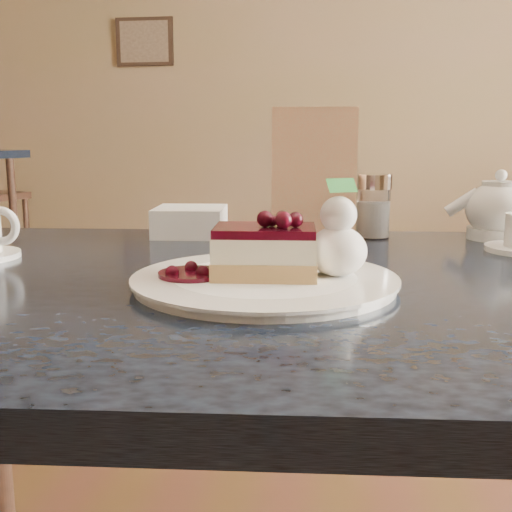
# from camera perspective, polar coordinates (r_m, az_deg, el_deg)

# --- Properties ---
(main_table) EXTENTS (1.27, 0.90, 0.75)m
(main_table) POSITION_cam_1_polar(r_m,az_deg,el_deg) (0.82, 0.93, -7.23)
(main_table) COLOR #192334
(main_table) RESTS_ON ground
(dessert_plate) EXTENTS (0.30, 0.30, 0.01)m
(dessert_plate) POSITION_cam_1_polar(r_m,az_deg,el_deg) (0.75, 0.78, -2.30)
(dessert_plate) COLOR white
(dessert_plate) RESTS_ON main_table
(cheesecake_slice) EXTENTS (0.13, 0.10, 0.06)m
(cheesecake_slice) POSITION_cam_1_polar(r_m,az_deg,el_deg) (0.75, 0.79, 0.36)
(cheesecake_slice) COLOR tan
(cheesecake_slice) RESTS_ON dessert_plate
(whipped_cream) EXTENTS (0.07, 0.07, 0.06)m
(whipped_cream) POSITION_cam_1_polar(r_m,az_deg,el_deg) (0.76, 7.26, 0.45)
(whipped_cream) COLOR white
(whipped_cream) RESTS_ON dessert_plate
(berry_sauce) EXTENTS (0.08, 0.08, 0.01)m
(berry_sauce) POSITION_cam_1_polar(r_m,az_deg,el_deg) (0.76, -5.69, -1.62)
(berry_sauce) COLOR black
(berry_sauce) RESTS_ON dessert_plate
(tea_set) EXTENTS (0.18, 0.23, 0.11)m
(tea_set) POSITION_cam_1_polar(r_m,az_deg,el_deg) (1.14, 21.12, 3.36)
(tea_set) COLOR white
(tea_set) RESTS_ON main_table
(menu_card) EXTENTS (0.14, 0.04, 0.22)m
(menu_card) POSITION_cam_1_polar(r_m,az_deg,el_deg) (1.08, 5.17, 7.22)
(menu_card) COLOR beige
(menu_card) RESTS_ON main_table
(sugar_shaker) EXTENTS (0.06, 0.06, 0.11)m
(sugar_shaker) POSITION_cam_1_polar(r_m,az_deg,el_deg) (1.12, 10.41, 4.43)
(sugar_shaker) COLOR white
(sugar_shaker) RESTS_ON main_table
(napkin_stack) EXTENTS (0.13, 0.13, 0.05)m
(napkin_stack) POSITION_cam_1_polar(r_m,az_deg,el_deg) (1.14, -5.87, 3.08)
(napkin_stack) COLOR white
(napkin_stack) RESTS_ON main_table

